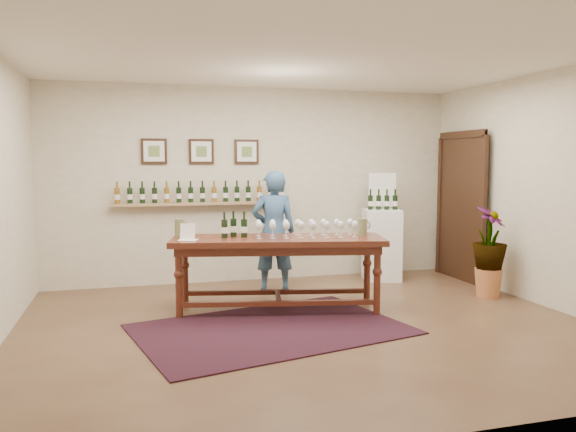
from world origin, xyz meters
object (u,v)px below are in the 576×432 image
object	(u,v)px
tasting_table	(278,248)
potted_plant	(489,252)
display_pedestal	(382,245)
person	(274,231)

from	to	relation	value
tasting_table	potted_plant	size ratio (longest dim) A/B	2.53
display_pedestal	potted_plant	bearing A→B (deg)	-58.23
person	tasting_table	bearing A→B (deg)	86.42
tasting_table	display_pedestal	world-z (taller)	display_pedestal
display_pedestal	person	size ratio (longest dim) A/B	0.64
tasting_table	person	xyz separation A→B (m)	(0.20, 1.00, 0.08)
display_pedestal	person	bearing A→B (deg)	-170.36
potted_plant	person	world-z (taller)	person
person	potted_plant	bearing A→B (deg)	164.88
tasting_table	display_pedestal	distance (m)	2.32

